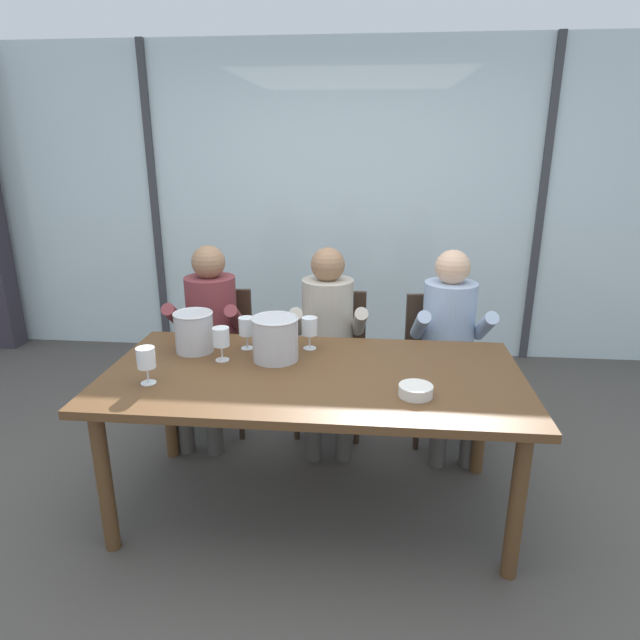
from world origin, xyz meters
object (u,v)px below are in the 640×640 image
chair_left_of_center (332,349)px  ice_bucket_secondary (275,338)px  chair_near_curtain (219,347)px  dining_table (313,387)px  wine_glass_by_right_taster (247,328)px  person_beige_jumper (328,332)px  wine_glass_near_bucket (146,359)px  person_pale_blue_shirt (450,336)px  ice_bucket_primary (194,331)px  chair_center (440,354)px  wine_glass_center_pour (310,327)px  person_maroon_top (209,328)px  wine_glass_by_left_taster (221,338)px  tasting_bowl (416,391)px

chair_left_of_center → ice_bucket_secondary: 0.90m
chair_near_curtain → chair_left_of_center: same height
dining_table → wine_glass_by_right_taster: (-0.38, 0.28, 0.19)m
ice_bucket_secondary → person_beige_jumper: bearing=71.0°
person_beige_jumper → wine_glass_near_bucket: 1.24m
chair_near_curtain → wine_glass_near_bucket: bearing=-93.1°
chair_left_of_center → person_pale_blue_shirt: size_ratio=0.73×
person_pale_blue_shirt → person_beige_jumper: bearing=177.0°
wine_glass_near_bucket → person_pale_blue_shirt: bearing=33.1°
ice_bucket_primary → wine_glass_by_right_taster: ice_bucket_primary is taller
chair_center → wine_glass_center_pour: 1.04m
chair_near_curtain → ice_bucket_secondary: ice_bucket_secondary is taller
dining_table → wine_glass_center_pour: 0.37m
person_beige_jumper → wine_glass_by_right_taster: 0.66m
chair_left_of_center → wine_glass_near_bucket: 1.41m
chair_near_curtain → ice_bucket_primary: ice_bucket_primary is taller
wine_glass_near_bucket → person_maroon_top: bearing=90.4°
person_maroon_top → ice_bucket_secondary: (0.54, -0.63, 0.18)m
chair_center → ice_bucket_secondary: 1.26m
chair_center → wine_glass_near_bucket: size_ratio=5.08×
person_beige_jumper → wine_glass_by_right_taster: (-0.39, -0.49, 0.18)m
chair_left_of_center → person_maroon_top: (-0.77, -0.16, 0.17)m
person_maroon_top → wine_glass_by_left_taster: bearing=-68.8°
wine_glass_by_right_taster → person_beige_jumper: bearing=51.4°
dining_table → chair_center: bearing=51.9°
chair_near_curtain → wine_glass_center_pour: 0.97m
chair_near_curtain → chair_center: (1.45, 0.02, 0.00)m
dining_table → chair_near_curtain: bearing=129.0°
chair_left_of_center → tasting_bowl: 1.26m
chair_near_curtain → person_pale_blue_shirt: (1.48, -0.13, 0.17)m
dining_table → wine_glass_near_bucket: bearing=-164.9°
dining_table → wine_glass_by_left_taster: size_ratio=11.51×
dining_table → person_pale_blue_shirt: size_ratio=1.66×
ice_bucket_secondary → wine_glass_center_pour: size_ratio=1.37×
wine_glass_by_right_taster → chair_center: bearing=30.0°
chair_center → ice_bucket_primary: ice_bucket_primary is taller
chair_near_curtain → ice_bucket_primary: 0.77m
chair_left_of_center → ice_bucket_secondary: size_ratio=3.70×
wine_glass_by_left_taster → chair_near_curtain: bearing=107.8°
ice_bucket_secondary → chair_near_curtain: bearing=124.6°
wine_glass_by_right_taster → dining_table: bearing=-36.2°
chair_center → ice_bucket_primary: 1.58m
chair_near_curtain → person_beige_jumper: bearing=-12.5°
person_beige_jumper → chair_left_of_center: bearing=79.0°
person_pale_blue_shirt → wine_glass_near_bucket: (-1.49, -0.97, 0.18)m
person_maroon_top → wine_glass_near_bucket: (0.01, -0.97, 0.18)m
person_maroon_top → person_pale_blue_shirt: bearing=-0.9°
person_pale_blue_shirt → ice_bucket_secondary: size_ratio=5.04×
ice_bucket_secondary → wine_glass_by_right_taster: bearing=142.6°
ice_bucket_primary → wine_glass_by_left_taster: size_ratio=1.23×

